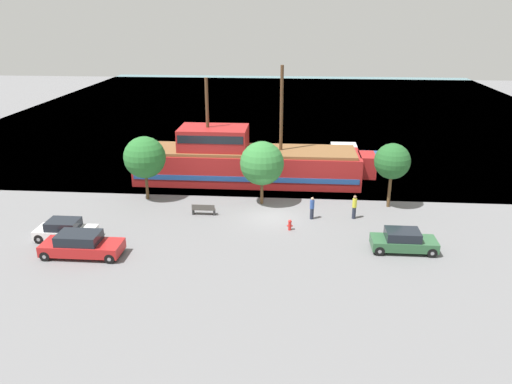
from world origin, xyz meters
The scene contains 14 objects.
ground_plane centered at (0.00, 0.00, 0.00)m, with size 160.00×160.00×0.00m, color slate.
water_surface centered at (0.00, 44.00, 0.00)m, with size 80.00×80.00×0.00m, color slate.
pirate_ship centered at (-2.77, 8.06, 1.81)m, with size 20.94×4.73×10.18m.
moored_boat_dockside centered at (6.91, 15.05, 0.65)m, with size 6.30×2.58×1.76m.
parked_car_curb_front centered at (8.64, -4.87, 0.69)m, with size 4.06×1.79×1.41m.
parked_car_curb_mid centered at (-11.41, -7.13, 0.74)m, with size 4.93×1.95×1.52m.
parked_car_curb_rear centered at (-13.45, -4.90, 0.67)m, with size 3.90×1.78×1.37m.
fire_hydrant centered at (1.44, -2.22, 0.41)m, with size 0.42×0.25×0.76m.
bench_promenade_east centered at (-5.04, 0.01, 0.44)m, with size 1.71×0.45×0.85m.
pedestrian_walking_near centered at (6.10, 0.20, 0.92)m, with size 0.32×0.32×1.80m.
pedestrian_walking_far centered at (3.01, -0.13, 0.86)m, with size 0.32×0.32×1.69m.
tree_row_east centered at (-10.17, 3.02, 3.48)m, with size 3.31×3.31×5.15m.
tree_row_mideast centered at (-0.85, 2.68, 3.31)m, with size 3.41×3.41×5.02m.
tree_row_midwest centered at (9.02, 2.79, 3.67)m, with size 2.72×2.72×5.05m.
Camera 1 is at (1.60, -34.07, 14.42)m, focal length 35.00 mm.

